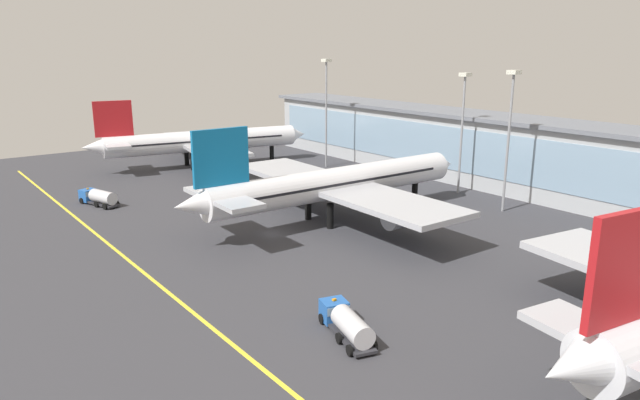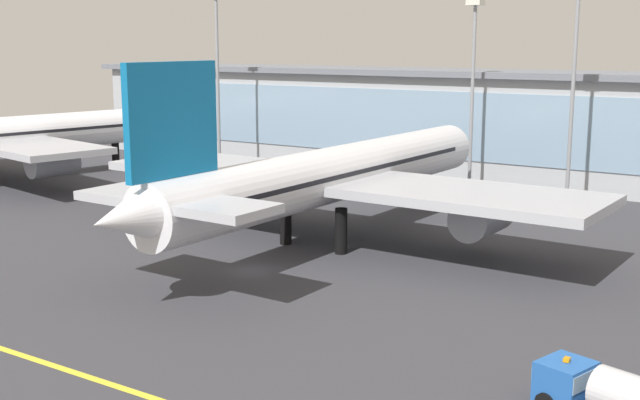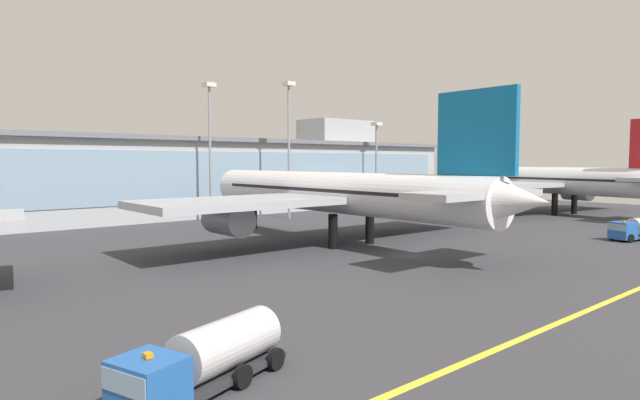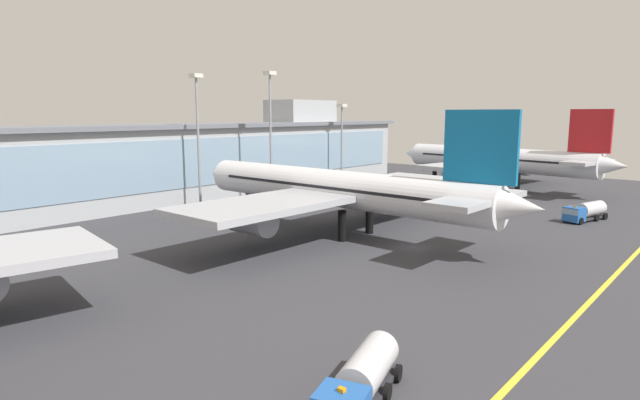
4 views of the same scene
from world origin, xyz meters
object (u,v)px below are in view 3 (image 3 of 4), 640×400
Objects in this scene: apron_light_mast_west at (376,150)px; apron_light_mast_far_east at (289,130)px; airliner_far_right at (551,181)px; fuel_tanker_truck at (638,228)px; airliner_near_right at (334,194)px; baggage_tug_near at (201,359)px; apron_light_mast_centre at (210,131)px.

apron_light_mast_west is 0.77× the size of apron_light_mast_far_east.
airliner_far_right is 5.67× the size of fuel_tanker_truck.
apron_light_mast_far_east reaches higher than airliner_near_right.
baggage_tug_near is (-65.92, -4.34, 0.00)m from fuel_tanker_truck.
fuel_tanker_truck is (-26.50, -24.56, -4.88)m from airliner_far_right.
fuel_tanker_truck is 56.28m from apron_light_mast_far_east.
airliner_far_right is 2.82× the size of apron_light_mast_west.
airliner_near_right reaches higher than baggage_tug_near.
airliner_near_right is at bearing -21.56° from fuel_tanker_truck.
airliner_far_right is 2.17× the size of apron_light_mast_far_east.
airliner_far_right reaches higher than baggage_tug_near.
fuel_tanker_truck is 0.50× the size of apron_light_mast_west.
airliner_far_right is at bearing -121.52° from fuel_tanker_truck.
fuel_tanker_truck is 66.06m from baggage_tug_near.
fuel_tanker_truck is 1.00× the size of baggage_tug_near.
apron_light_mast_west reaches higher than airliner_far_right.
fuel_tanker_truck is at bearing -126.02° from airliner_near_right.
baggage_tug_near is 0.40× the size of apron_light_mast_centre.
airliner_near_right is 32.71m from apron_light_mast_centre.
airliner_near_right is 44.69m from baggage_tug_near.
airliner_near_right is 6.03× the size of baggage_tug_near.
fuel_tanker_truck is 0.40× the size of apron_light_mast_centre.
fuel_tanker_truck is at bearing -60.37° from apron_light_mast_centre.
fuel_tanker_truck is 65.46m from apron_light_mast_centre.
baggage_tug_near is (-92.42, -28.89, -4.88)m from airliner_far_right.
apron_light_mast_far_east reaches higher than apron_light_mast_centre.
apron_light_mast_centre reaches higher than airliner_far_right.
fuel_tanker_truck is 57.94m from apron_light_mast_west.
airliner_near_right is at bearing 99.12° from airliner_far_right.
apron_light_mast_west is (9.85, 55.98, 11.27)m from fuel_tanker_truck.
apron_light_mast_west reaches higher than fuel_tanker_truck.
fuel_tanker_truck is at bearing -99.98° from apron_light_mast_west.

